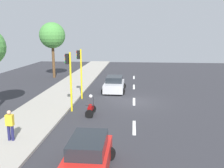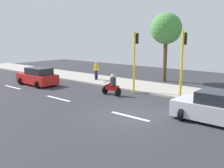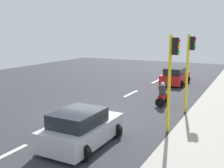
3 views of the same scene
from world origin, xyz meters
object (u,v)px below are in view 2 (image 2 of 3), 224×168
car_red (38,77)px  pedestrian_near_signal (96,70)px  traffic_light_corner (135,53)px  traffic_light_midblock (183,56)px  street_tree_center (166,29)px  motorcycle (112,86)px  car_silver (216,108)px

car_red → pedestrian_near_signal: bearing=-28.7°
traffic_light_corner → car_red: bearing=109.3°
traffic_light_midblock → pedestrian_near_signal: bearing=79.1°
car_red → street_tree_center: street_tree_center is taller
motorcycle → pedestrian_near_signal: (3.51, 4.88, 0.42)m
traffic_light_corner → traffic_light_midblock: size_ratio=1.00×
traffic_light_corner → traffic_light_midblock: 3.67m
motorcycle → traffic_light_corner: size_ratio=0.34×
street_tree_center → motorcycle: bearing=179.5°
traffic_light_corner → traffic_light_midblock: same height
car_red → pedestrian_near_signal: 5.34m
car_red → street_tree_center: size_ratio=0.62×
car_silver → traffic_light_corner: traffic_light_corner is taller
car_silver → traffic_light_midblock: bearing=47.9°
car_silver → car_red: (-0.06, 15.01, -0.00)m
motorcycle → traffic_light_midblock: traffic_light_midblock is taller
traffic_light_corner → street_tree_center: bearing=6.9°
car_red → street_tree_center: (8.78, -7.51, 4.11)m
motorcycle → street_tree_center: bearing=-0.5°
car_silver → traffic_light_midblock: traffic_light_midblock is taller
car_silver → motorcycle: 7.65m
car_red → motorcycle: motorcycle is taller
traffic_light_midblock → car_silver: bearing=-132.1°
motorcycle → street_tree_center: street_tree_center is taller
pedestrian_near_signal → car_silver: bearing=-110.3°
motorcycle → car_silver: bearing=-98.3°
traffic_light_corner → street_tree_center: street_tree_center is taller
car_silver → traffic_light_midblock: 4.75m
traffic_light_corner → car_silver: bearing=-112.5°
motorcycle → traffic_light_corner: 2.96m
car_silver → pedestrian_near_signal: size_ratio=2.28×
motorcycle → traffic_light_midblock: 5.29m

